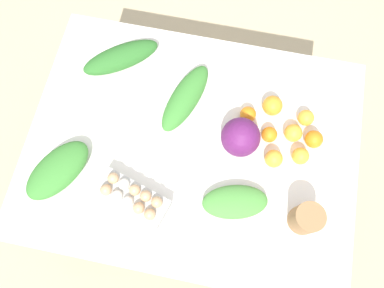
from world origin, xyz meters
TOP-DOWN VIEW (x-y plane):
  - ground_plane at (0.00, 0.00)m, footprint 8.00×8.00m
  - dining_table at (0.00, 0.00)m, footprint 1.36×1.04m
  - cabbage_purple at (0.19, 0.05)m, footprint 0.16×0.16m
  - egg_carton at (-0.18, -0.26)m, footprint 0.30×0.19m
  - paper_bag at (0.48, -0.22)m, footprint 0.11×0.11m
  - greens_bunch_dandelion at (0.21, -0.20)m, footprint 0.28×0.19m
  - greens_bunch_chard at (-0.07, 0.19)m, footprint 0.21×0.36m
  - greens_bunch_scallion at (-0.49, -0.22)m, footprint 0.28×0.33m
  - greens_bunch_beet_tops at (-0.38, 0.32)m, footprint 0.34×0.29m
  - orange_0 at (0.30, 0.22)m, footprint 0.08×0.08m
  - orange_1 at (0.30, 0.10)m, footprint 0.06×0.06m
  - orange_2 at (0.33, 0.00)m, footprint 0.07×0.07m
  - orange_3 at (0.40, 0.12)m, footprint 0.07×0.07m
  - orange_4 at (0.48, 0.11)m, footprint 0.07×0.07m
  - orange_5 at (0.44, 0.03)m, footprint 0.07×0.07m
  - orange_6 at (0.20, 0.17)m, footprint 0.07×0.07m
  - orange_7 at (0.44, 0.20)m, footprint 0.07×0.07m

SIDE VIEW (x-z plane):
  - ground_plane at x=0.00m, z-range 0.00..0.00m
  - dining_table at x=0.00m, z-range 0.29..1.06m
  - orange_1 at x=0.30m, z-range 0.77..0.83m
  - greens_bunch_dandelion at x=0.21m, z-range 0.77..0.83m
  - orange_7 at x=0.44m, z-range 0.77..0.84m
  - orange_6 at x=0.20m, z-range 0.77..0.84m
  - orange_5 at x=0.44m, z-range 0.77..0.84m
  - orange_2 at x=0.33m, z-range 0.77..0.84m
  - orange_4 at x=0.48m, z-range 0.77..0.84m
  - orange_3 at x=0.40m, z-range 0.77..0.84m
  - greens_bunch_chard at x=-0.07m, z-range 0.77..0.85m
  - orange_0 at x=0.30m, z-range 0.77..0.85m
  - egg_carton at x=-0.18m, z-range 0.77..0.86m
  - greens_bunch_scallion at x=-0.49m, z-range 0.77..0.86m
  - greens_bunch_beet_tops at x=-0.38m, z-range 0.77..0.86m
  - paper_bag at x=0.48m, z-range 0.77..0.90m
  - cabbage_purple at x=0.19m, z-range 0.77..0.93m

